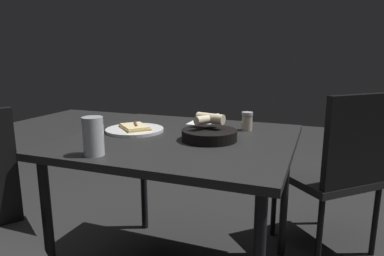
{
  "coord_description": "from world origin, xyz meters",
  "views": [
    {
      "loc": [
        -1.37,
        -0.57,
        1.08
      ],
      "look_at": [
        -0.01,
        -0.05,
        0.76
      ],
      "focal_mm": 32.21,
      "sensor_mm": 36.0,
      "label": 1
    }
  ],
  "objects_px": {
    "beer_glass": "(93,138)",
    "pepper_shaker": "(247,122)",
    "pizza_plate": "(135,129)",
    "chair_far": "(338,166)",
    "dining_table": "(182,151)",
    "bread_basket": "(210,133)"
  },
  "relations": [
    {
      "from": "bread_basket",
      "to": "chair_far",
      "type": "xyz_separation_m",
      "value": [
        0.52,
        -0.54,
        -0.25
      ]
    },
    {
      "from": "pizza_plate",
      "to": "pepper_shaker",
      "type": "relative_size",
      "value": 3.08
    },
    {
      "from": "dining_table",
      "to": "pizza_plate",
      "type": "height_order",
      "value": "pizza_plate"
    },
    {
      "from": "dining_table",
      "to": "pizza_plate",
      "type": "bearing_deg",
      "value": 84.69
    },
    {
      "from": "beer_glass",
      "to": "pepper_shaker",
      "type": "height_order",
      "value": "beer_glass"
    },
    {
      "from": "dining_table",
      "to": "beer_glass",
      "type": "xyz_separation_m",
      "value": [
        -0.37,
        0.19,
        0.13
      ]
    },
    {
      "from": "dining_table",
      "to": "beer_glass",
      "type": "height_order",
      "value": "beer_glass"
    },
    {
      "from": "pizza_plate",
      "to": "bread_basket",
      "type": "relative_size",
      "value": 1.16
    },
    {
      "from": "chair_far",
      "to": "pizza_plate",
      "type": "bearing_deg",
      "value": 117.94
    },
    {
      "from": "pizza_plate",
      "to": "chair_far",
      "type": "bearing_deg",
      "value": -62.06
    },
    {
      "from": "bread_basket",
      "to": "beer_glass",
      "type": "distance_m",
      "value": 0.49
    },
    {
      "from": "bread_basket",
      "to": "beer_glass",
      "type": "height_order",
      "value": "beer_glass"
    },
    {
      "from": "beer_glass",
      "to": "pepper_shaker",
      "type": "relative_size",
      "value": 1.6
    },
    {
      "from": "pizza_plate",
      "to": "chair_far",
      "type": "distance_m",
      "value": 1.07
    },
    {
      "from": "bread_basket",
      "to": "beer_glass",
      "type": "xyz_separation_m",
      "value": [
        -0.36,
        0.32,
        0.03
      ]
    },
    {
      "from": "pepper_shaker",
      "to": "chair_far",
      "type": "relative_size",
      "value": 0.1
    },
    {
      "from": "bread_basket",
      "to": "pizza_plate",
      "type": "bearing_deg",
      "value": 85.3
    },
    {
      "from": "dining_table",
      "to": "bread_basket",
      "type": "relative_size",
      "value": 4.08
    },
    {
      "from": "pizza_plate",
      "to": "beer_glass",
      "type": "bearing_deg",
      "value": -171.36
    },
    {
      "from": "pizza_plate",
      "to": "pepper_shaker",
      "type": "bearing_deg",
      "value": -66.53
    },
    {
      "from": "beer_glass",
      "to": "dining_table",
      "type": "bearing_deg",
      "value": -27.54
    },
    {
      "from": "bread_basket",
      "to": "chair_far",
      "type": "bearing_deg",
      "value": -46.13
    }
  ]
}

